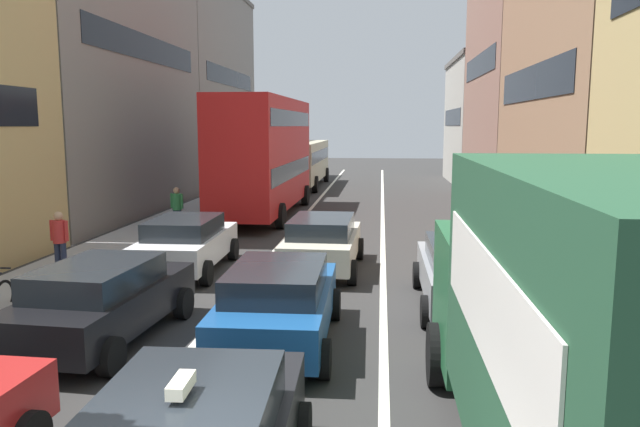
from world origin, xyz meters
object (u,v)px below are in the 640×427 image
sedan_centre_lane_second (279,302)px  sedan_right_lane_behind_truck (465,272)px  hatchback_centre_lane_third (322,242)px  sedan_left_lane_third (187,243)px  pedestrian_mid_sidewalk (177,206)px  pedestrian_near_kerb (60,238)px  wagon_left_lane_second (102,299)px  bus_mid_queue_primary (265,151)px  bus_far_queue_secondary (301,160)px  removalist_box_truck (593,327)px

sedan_centre_lane_second → sedan_right_lane_behind_truck: (3.64, 2.64, 0.00)m
hatchback_centre_lane_third → sedan_left_lane_third: (-3.64, -0.47, 0.00)m
pedestrian_mid_sidewalk → pedestrian_near_kerb: bearing=5.7°
wagon_left_lane_second → bus_mid_queue_primary: bearing=3.8°
sedan_centre_lane_second → pedestrian_mid_sidewalk: size_ratio=2.61×
wagon_left_lane_second → bus_far_queue_secondary: 28.12m
sedan_centre_lane_second → bus_far_queue_secondary: bearing=5.7°
bus_mid_queue_primary → bus_far_queue_secondary: 12.61m
pedestrian_near_kerb → sedan_right_lane_behind_truck: bearing=-94.4°
sedan_left_lane_third → pedestrian_near_kerb: 3.37m
hatchback_centre_lane_third → wagon_left_lane_second: bearing=150.7°
sedan_centre_lane_second → bus_mid_queue_primary: (-3.23, 15.37, 2.03)m
removalist_box_truck → bus_far_queue_secondary: 33.12m
sedan_centre_lane_second → pedestrian_mid_sidewalk: pedestrian_mid_sidewalk is taller
bus_mid_queue_primary → sedan_left_lane_third: bearing=179.7°
bus_far_queue_secondary → pedestrian_mid_sidewalk: (-2.45, -16.69, -0.81)m
sedan_right_lane_behind_truck → bus_far_queue_secondary: 26.24m
bus_far_queue_secondary → removalist_box_truck: bearing=-167.4°
hatchback_centre_lane_third → bus_mid_queue_primary: 10.50m
sedan_left_lane_third → bus_far_queue_secondary: 22.76m
bus_mid_queue_primary → hatchback_centre_lane_third: bearing=-159.6°
sedan_left_lane_third → bus_far_queue_secondary: bearing=-1.3°
sedan_centre_lane_second → hatchback_centre_lane_third: 5.67m
removalist_box_truck → sedan_right_lane_behind_truck: size_ratio=1.79×
hatchback_centre_lane_third → bus_mid_queue_primary: (-3.46, 9.70, 2.03)m
wagon_left_lane_second → bus_far_queue_secondary: (-0.09, 28.10, 0.96)m
hatchback_centre_lane_third → sedan_right_lane_behind_truck: bearing=-130.3°
removalist_box_truck → sedan_centre_lane_second: removalist_box_truck is taller
sedan_left_lane_third → sedan_centre_lane_second: bearing=-147.8°
wagon_left_lane_second → sedan_right_lane_behind_truck: 7.41m
sedan_left_lane_third → pedestrian_mid_sidewalk: bearing=20.2°
removalist_box_truck → hatchback_centre_lane_third: removalist_box_truck is taller
wagon_left_lane_second → bus_far_queue_secondary: bearing=4.0°
sedan_right_lane_behind_truck → pedestrian_near_kerb: pedestrian_near_kerb is taller
sedan_left_lane_third → pedestrian_mid_sidewalk: 6.48m
removalist_box_truck → bus_far_queue_secondary: (-7.19, 32.33, -0.21)m
wagon_left_lane_second → sedan_right_lane_behind_truck: bearing=-63.9°
pedestrian_mid_sidewalk → hatchback_centre_lane_third: bearing=61.3°
removalist_box_truck → sedan_left_lane_third: (-7.29, 9.60, -1.18)m
sedan_centre_lane_second → bus_far_queue_secondary: (-3.31, 27.93, 0.96)m
hatchback_centre_lane_third → pedestrian_mid_sidewalk: pedestrian_mid_sidewalk is taller
sedan_centre_lane_second → pedestrian_near_kerb: size_ratio=2.61×
sedan_right_lane_behind_truck → bus_mid_queue_primary: size_ratio=0.41×
pedestrian_mid_sidewalk → sedan_centre_lane_second: bearing=41.4°
sedan_left_lane_third → bus_mid_queue_primary: 10.37m
hatchback_centre_lane_third → sedan_right_lane_behind_truck: size_ratio=1.01×
removalist_box_truck → bus_far_queue_secondary: removalist_box_truck is taller
removalist_box_truck → wagon_left_lane_second: (-7.10, 4.23, -1.18)m
sedan_right_lane_behind_truck → bus_far_queue_secondary: bus_far_queue_secondary is taller
removalist_box_truck → pedestrian_near_kerb: removalist_box_truck is taller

